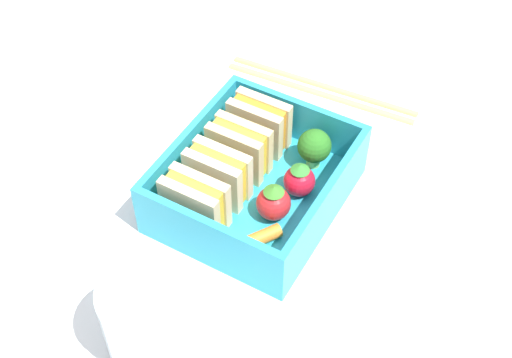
{
  "coord_description": "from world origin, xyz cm",
  "views": [
    {
      "loc": [
        -33.26,
        -18.91,
        46.01
      ],
      "look_at": [
        0.0,
        0.0,
        2.7
      ],
      "focal_mm": 50.0,
      "sensor_mm": 36.0,
      "label": 1
    }
  ],
  "objects_px": {
    "sandwich_center_left": "(218,175)",
    "broccoli_floret": "(314,147)",
    "carrot_stick_far_left": "(250,242)",
    "chopstick_pair": "(321,87)",
    "sandwich_center_right": "(259,124)",
    "strawberry_left": "(274,202)",
    "drinking_glass": "(151,323)",
    "strawberry_far_left": "(299,180)",
    "sandwich_left": "(195,203)",
    "sandwich_center": "(239,148)"
  },
  "relations": [
    {
      "from": "carrot_stick_far_left",
      "to": "chopstick_pair",
      "type": "distance_m",
      "value": 0.21
    },
    {
      "from": "strawberry_left",
      "to": "carrot_stick_far_left",
      "type": "bearing_deg",
      "value": 179.65
    },
    {
      "from": "sandwich_center_right",
      "to": "broccoli_floret",
      "type": "relative_size",
      "value": 1.39
    },
    {
      "from": "sandwich_center",
      "to": "strawberry_left",
      "type": "distance_m",
      "value": 0.06
    },
    {
      "from": "carrot_stick_far_left",
      "to": "broccoli_floret",
      "type": "relative_size",
      "value": 1.4
    },
    {
      "from": "broccoli_floret",
      "to": "drinking_glass",
      "type": "bearing_deg",
      "value": 174.55
    },
    {
      "from": "strawberry_far_left",
      "to": "broccoli_floret",
      "type": "distance_m",
      "value": 0.03
    },
    {
      "from": "sandwich_center_left",
      "to": "chopstick_pair",
      "type": "relative_size",
      "value": 0.27
    },
    {
      "from": "carrot_stick_far_left",
      "to": "strawberry_far_left",
      "type": "bearing_deg",
      "value": -5.72
    },
    {
      "from": "chopstick_pair",
      "to": "sandwich_center_left",
      "type": "bearing_deg",
      "value": 176.05
    },
    {
      "from": "sandwich_center",
      "to": "drinking_glass",
      "type": "height_order",
      "value": "drinking_glass"
    },
    {
      "from": "sandwich_left",
      "to": "sandwich_center",
      "type": "xyz_separation_m",
      "value": [
        0.07,
        0.0,
        0.0
      ]
    },
    {
      "from": "sandwich_center_right",
      "to": "drinking_glass",
      "type": "relative_size",
      "value": 0.66
    },
    {
      "from": "strawberry_left",
      "to": "drinking_glass",
      "type": "distance_m",
      "value": 0.14
    },
    {
      "from": "broccoli_floret",
      "to": "drinking_glass",
      "type": "xyz_separation_m",
      "value": [
        -0.21,
        0.02,
        0.01
      ]
    },
    {
      "from": "strawberry_far_left",
      "to": "broccoli_floret",
      "type": "relative_size",
      "value": 0.88
    },
    {
      "from": "sandwich_left",
      "to": "sandwich_center_left",
      "type": "xyz_separation_m",
      "value": [
        0.03,
        0.0,
        0.0
      ]
    },
    {
      "from": "sandwich_center_left",
      "to": "drinking_glass",
      "type": "height_order",
      "value": "drinking_glass"
    },
    {
      "from": "strawberry_left",
      "to": "strawberry_far_left",
      "type": "bearing_deg",
      "value": -11.82
    },
    {
      "from": "sandwich_center_right",
      "to": "drinking_glass",
      "type": "xyz_separation_m",
      "value": [
        -0.21,
        -0.03,
        0.0
      ]
    },
    {
      "from": "carrot_stick_far_left",
      "to": "chopstick_pair",
      "type": "relative_size",
      "value": 0.27
    },
    {
      "from": "strawberry_left",
      "to": "broccoli_floret",
      "type": "distance_m",
      "value": 0.07
    },
    {
      "from": "sandwich_center_right",
      "to": "sandwich_center",
      "type": "bearing_deg",
      "value": 180.0
    },
    {
      "from": "drinking_glass",
      "to": "sandwich_left",
      "type": "bearing_deg",
      "value": 17.57
    },
    {
      "from": "carrot_stick_far_left",
      "to": "strawberry_far_left",
      "type": "relative_size",
      "value": 1.6
    },
    {
      "from": "chopstick_pair",
      "to": "drinking_glass",
      "type": "height_order",
      "value": "drinking_glass"
    },
    {
      "from": "sandwich_center_left",
      "to": "carrot_stick_far_left",
      "type": "xyz_separation_m",
      "value": [
        -0.03,
        -0.05,
        -0.02
      ]
    },
    {
      "from": "carrot_stick_far_left",
      "to": "strawberry_far_left",
      "type": "distance_m",
      "value": 0.07
    },
    {
      "from": "sandwich_center_left",
      "to": "carrot_stick_far_left",
      "type": "height_order",
      "value": "sandwich_center_left"
    },
    {
      "from": "broccoli_floret",
      "to": "strawberry_far_left",
      "type": "bearing_deg",
      "value": -173.89
    },
    {
      "from": "sandwich_center_left",
      "to": "broccoli_floret",
      "type": "bearing_deg",
      "value": -38.27
    },
    {
      "from": "sandwich_center_right",
      "to": "strawberry_left",
      "type": "distance_m",
      "value": 0.08
    },
    {
      "from": "sandwich_center_left",
      "to": "chopstick_pair",
      "type": "distance_m",
      "value": 0.17
    },
    {
      "from": "sandwich_center_left",
      "to": "broccoli_floret",
      "type": "distance_m",
      "value": 0.09
    },
    {
      "from": "sandwich_center_right",
      "to": "carrot_stick_far_left",
      "type": "bearing_deg",
      "value": -154.02
    },
    {
      "from": "sandwich_center_left",
      "to": "sandwich_center_right",
      "type": "bearing_deg",
      "value": 0.0
    },
    {
      "from": "carrot_stick_far_left",
      "to": "sandwich_center_right",
      "type": "bearing_deg",
      "value": 25.98
    },
    {
      "from": "strawberry_left",
      "to": "sandwich_left",
      "type": "bearing_deg",
      "value": 125.65
    },
    {
      "from": "strawberry_far_left",
      "to": "drinking_glass",
      "type": "bearing_deg",
      "value": 172.35
    },
    {
      "from": "sandwich_left",
      "to": "strawberry_far_left",
      "type": "bearing_deg",
      "value": -39.94
    },
    {
      "from": "sandwich_center",
      "to": "carrot_stick_far_left",
      "type": "xyz_separation_m",
      "value": [
        -0.07,
        -0.05,
        -0.02
      ]
    },
    {
      "from": "sandwich_center_left",
      "to": "strawberry_left",
      "type": "xyz_separation_m",
      "value": [
        0.0,
        -0.05,
        -0.01
      ]
    },
    {
      "from": "strawberry_far_left",
      "to": "chopstick_pair",
      "type": "xyz_separation_m",
      "value": [
        0.13,
        0.04,
        -0.02
      ]
    },
    {
      "from": "sandwich_left",
      "to": "sandwich_center_left",
      "type": "relative_size",
      "value": 1.0
    },
    {
      "from": "sandwich_center",
      "to": "chopstick_pair",
      "type": "distance_m",
      "value": 0.14
    },
    {
      "from": "drinking_glass",
      "to": "sandwich_center_left",
      "type": "bearing_deg",
      "value": 13.49
    },
    {
      "from": "sandwich_center_left",
      "to": "sandwich_center",
      "type": "height_order",
      "value": "same"
    },
    {
      "from": "sandwich_center_left",
      "to": "carrot_stick_far_left",
      "type": "relative_size",
      "value": 0.99
    },
    {
      "from": "sandwich_left",
      "to": "strawberry_left",
      "type": "relative_size",
      "value": 1.51
    },
    {
      "from": "sandwich_center_left",
      "to": "sandwich_center",
      "type": "distance_m",
      "value": 0.03
    }
  ]
}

